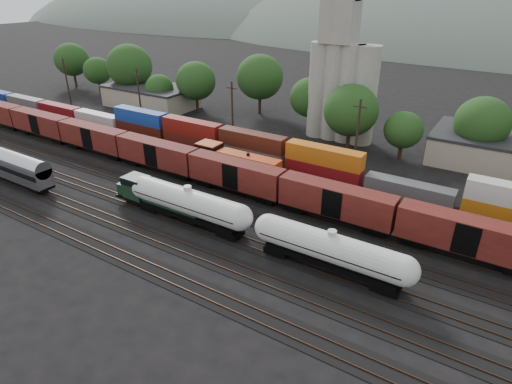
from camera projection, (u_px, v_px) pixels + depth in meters
The scene contains 14 objects.
ground at pixel (213, 207), 59.18m from camera, with size 600.00×600.00×0.00m, color black.
tracks at pixel (213, 207), 59.16m from camera, with size 180.00×33.20×0.20m.
green_locomotive at pixel (157, 196), 56.94m from camera, with size 15.31×2.70×4.05m.
tank_car_a at pixel (189, 203), 54.07m from camera, with size 18.83×3.37×4.94m.
tank_car_b at pixel (331, 249), 44.87m from camera, with size 18.32×3.28×4.80m.
passenger_coach at pixel (2, 161), 66.09m from camera, with size 22.01×2.71×5.00m.
orange_locomotive at pixel (232, 161), 67.43m from camera, with size 17.89×2.98×4.47m.
boxcar_string at pixel (283, 187), 57.72m from camera, with size 184.40×2.90×4.20m.
container_wall at pixel (223, 146), 73.84m from camera, with size 165.94×2.60×5.80m.
grain_silo at pixel (342, 81), 79.92m from camera, with size 13.40×5.00×29.00m.
industrial_sheds at pixel (352, 130), 81.62m from camera, with size 119.38×17.26×5.10m.
tree_band at pixel (299, 94), 86.47m from camera, with size 165.80×22.71×14.27m.
utility_poles at pixel (290, 123), 73.11m from camera, with size 122.20×0.36×12.00m.
distant_hills at pixel (512, 72), 254.12m from camera, with size 860.00×286.00×130.00m.
Camera 1 is at (32.74, -40.96, 28.15)m, focal length 30.00 mm.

